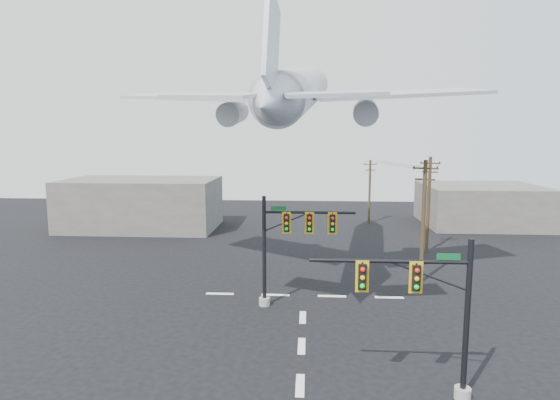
# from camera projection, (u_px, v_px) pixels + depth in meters

# --- Properties ---
(ground) EXTENTS (120.00, 120.00, 0.00)m
(ground) POSITION_uv_depth(u_px,v_px,m) (300.00, 385.00, 21.29)
(ground) COLOR black
(ground) RESTS_ON ground
(lane_markings) EXTENTS (14.00, 21.20, 0.01)m
(lane_markings) POSITION_uv_depth(u_px,v_px,m) (302.00, 335.00, 26.56)
(lane_markings) COLOR white
(lane_markings) RESTS_ON ground
(signal_mast_near) EXTENTS (7.02, 0.78, 7.08)m
(signal_mast_near) POSITION_uv_depth(u_px,v_px,m) (432.00, 314.00, 19.73)
(signal_mast_near) COLOR gray
(signal_mast_near) RESTS_ON ground
(signal_mast_far) EXTENTS (6.28, 0.81, 7.39)m
(signal_mast_far) POSITION_uv_depth(u_px,v_px,m) (286.00, 245.00, 30.55)
(signal_mast_far) COLOR gray
(signal_mast_far) RESTS_ON ground
(utility_pole_a) EXTENTS (1.83, 0.73, 9.45)m
(utility_pole_a) POSITION_uv_depth(u_px,v_px,m) (423.00, 219.00, 35.60)
(utility_pole_a) COLOR #442E1D
(utility_pole_a) RESTS_ON ground
(utility_pole_b) EXTENTS (1.82, 0.70, 9.25)m
(utility_pole_b) POSITION_uv_depth(u_px,v_px,m) (429.00, 203.00, 44.80)
(utility_pole_b) COLOR #442E1D
(utility_pole_b) RESTS_ON ground
(utility_pole_c) EXTENTS (1.67, 0.32, 8.15)m
(utility_pole_c) POSITION_uv_depth(u_px,v_px,m) (370.00, 190.00, 59.52)
(utility_pole_c) COLOR #442E1D
(utility_pole_c) RESTS_ON ground
(power_lines) EXTENTS (5.36, 24.05, 0.64)m
(power_lines) POSITION_uv_depth(u_px,v_px,m) (407.00, 165.00, 46.93)
(power_lines) COLOR black
(airliner) EXTENTS (28.08, 29.65, 7.79)m
(airliner) POSITION_uv_depth(u_px,v_px,m) (298.00, 91.00, 35.24)
(airliner) COLOR #ACB0B8
(building_left) EXTENTS (18.00, 10.00, 6.00)m
(building_left) POSITION_uv_depth(u_px,v_px,m) (142.00, 204.00, 56.72)
(building_left) COLOR slate
(building_left) RESTS_ON ground
(building_right) EXTENTS (14.00, 12.00, 5.00)m
(building_right) POSITION_uv_depth(u_px,v_px,m) (481.00, 205.00, 59.09)
(building_right) COLOR slate
(building_right) RESTS_ON ground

